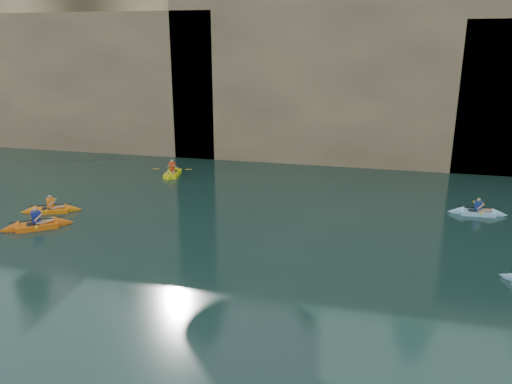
# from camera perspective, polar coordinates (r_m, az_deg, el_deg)

# --- Properties ---
(ground) EXTENTS (160.00, 160.00, 0.00)m
(ground) POSITION_cam_1_polar(r_m,az_deg,el_deg) (15.05, -5.44, -16.05)
(ground) COLOR black
(ground) RESTS_ON ground
(cliff) EXTENTS (70.00, 16.00, 12.00)m
(cliff) POSITION_cam_1_polar(r_m,az_deg,el_deg) (42.16, 8.23, 13.73)
(cliff) COLOR tan
(cliff) RESTS_ON ground
(cliff_slab_west) EXTENTS (26.00, 2.40, 10.56)m
(cliff_slab_west) POSITION_cam_1_polar(r_m,az_deg,el_deg) (42.31, -21.73, 11.78)
(cliff_slab_west) COLOR #9C895F
(cliff_slab_west) RESTS_ON ground
(cliff_slab_center) EXTENTS (24.00, 2.40, 11.40)m
(cliff_slab_center) POSITION_cam_1_polar(r_m,az_deg,el_deg) (34.65, 10.25, 12.51)
(cliff_slab_center) COLOR #9C895F
(cliff_slab_center) RESTS_ON ground
(sea_cave_west) EXTENTS (4.50, 1.00, 4.00)m
(sea_cave_west) POSITION_cam_1_polar(r_m,az_deg,el_deg) (41.01, -19.45, 7.25)
(sea_cave_west) COLOR black
(sea_cave_west) RESTS_ON ground
(sea_cave_center) EXTENTS (3.50, 1.00, 3.20)m
(sea_cave_center) POSITION_cam_1_polar(r_m,az_deg,el_deg) (35.46, 0.06, 6.18)
(sea_cave_center) COLOR black
(sea_cave_center) RESTS_ON ground
(sea_cave_east) EXTENTS (5.00, 1.00, 4.50)m
(sea_cave_east) POSITION_cam_1_polar(r_m,az_deg,el_deg) (34.80, 23.17, 5.71)
(sea_cave_east) COLOR black
(sea_cave_east) RESTS_ON ground
(kayaker_orange) EXTENTS (2.97, 2.07, 1.12)m
(kayaker_orange) POSITION_cam_1_polar(r_m,az_deg,el_deg) (26.79, -22.35, -1.89)
(kayaker_orange) COLOR orange
(kayaker_orange) RESTS_ON ground
(kayaker_yellow) EXTENTS (2.50, 3.23, 1.29)m
(kayaker_yellow) POSITION_cam_1_polar(r_m,az_deg,el_deg) (32.03, -9.51, 2.14)
(kayaker_yellow) COLOR #F6F314
(kayaker_yellow) RESTS_ON ground
(kayaker_ltblue_mid) EXTENTS (2.83, 2.14, 1.07)m
(kayaker_ltblue_mid) POSITION_cam_1_polar(r_m,az_deg,el_deg) (26.74, 23.96, -2.13)
(kayaker_ltblue_mid) COLOR #98D8FF
(kayaker_ltblue_mid) RESTS_ON ground
(kayaker_extra_west) EXTENTS (3.00, 2.51, 1.25)m
(kayaker_extra_west) POSITION_cam_1_polar(r_m,az_deg,el_deg) (24.77, -23.74, -3.50)
(kayaker_extra_west) COLOR orange
(kayaker_extra_west) RESTS_ON ground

